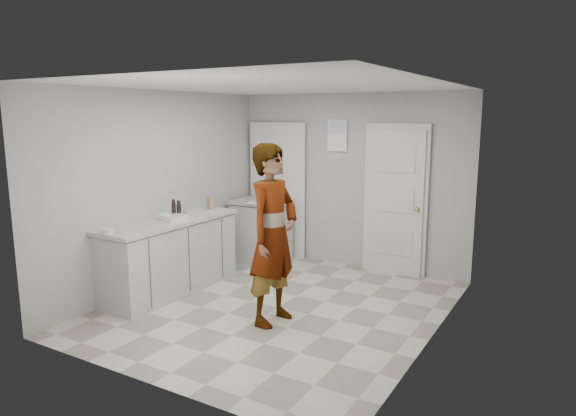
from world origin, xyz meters
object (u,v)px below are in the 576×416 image
Objects in this scene: cake_mix_box at (210,203)px; egg_bowl at (108,231)px; baking_dish at (172,217)px; oil_cruet_b at (174,209)px; person at (273,235)px; spice_jar at (185,214)px; oil_cruet_a at (179,209)px.

cake_mix_box reaches higher than egg_bowl.
egg_bowl is at bearing -94.78° from baking_dish.
oil_cruet_b is 0.57× the size of baking_dish.
baking_dish reaches higher than egg_bowl.
spice_jar is at bearing 79.54° from person.
person reaches higher than baking_dish.
oil_cruet_b is at bearing 118.81° from baking_dish.
spice_jar is 0.21m from baking_dish.
person is at bearing -9.91° from cake_mix_box.
oil_cruet_a is (-1.56, 0.29, 0.08)m from person.
person is 7.98× the size of oil_cruet_b.
person is 11.50× the size of cake_mix_box.
baking_dish is (-0.03, -0.21, -0.01)m from spice_jar.
oil_cruet_b is (-0.07, -0.14, 0.07)m from spice_jar.
person is at bearing 24.08° from egg_bowl.
oil_cruet_a reaches higher than spice_jar.
oil_cruet_a is 0.94× the size of oil_cruet_b.
oil_cruet_a is at bearing 32.40° from oil_cruet_b.
person reaches higher than spice_jar.
baking_dish is 0.92m from egg_bowl.
oil_cruet_a reaches higher than cake_mix_box.
spice_jar is at bearing 63.36° from oil_cruet_b.
cake_mix_box is 1.71m from egg_bowl.
oil_cruet_a is at bearing -63.87° from cake_mix_box.
cake_mix_box is 0.59m from spice_jar.
person reaches higher than oil_cruet_b.
spice_jar reaches higher than baking_dish.
baking_dish is (0.05, -0.79, -0.05)m from cake_mix_box.
spice_jar is 0.59× the size of egg_bowl.
oil_cruet_a is 0.14m from baking_dish.
cake_mix_box is at bearing 93.62° from baking_dish.
cake_mix_box is at bearing 97.40° from spice_jar.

